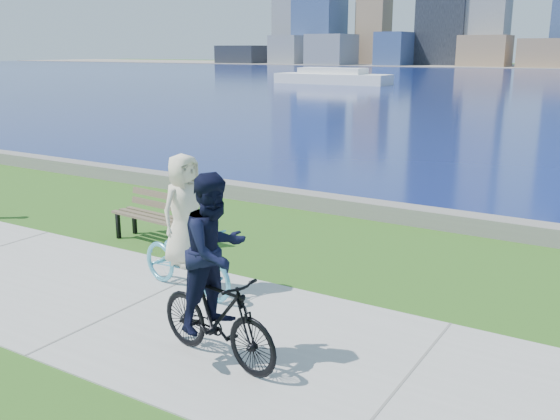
{
  "coord_description": "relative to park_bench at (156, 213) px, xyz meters",
  "views": [
    {
      "loc": [
        6.04,
        -5.85,
        3.52
      ],
      "look_at": [
        1.16,
        2.08,
        1.1
      ],
      "focal_mm": 40.0,
      "sensor_mm": 36.0,
      "label": 1
    }
  ],
  "objects": [
    {
      "name": "seawall",
      "position": [
        1.77,
        3.74,
        -0.38
      ],
      "size": [
        90.0,
        0.5,
        0.35
      ],
      "primitive_type": "cube",
      "color": "slate",
      "rests_on": "ground"
    },
    {
      "name": "cyclist_man",
      "position": [
        3.77,
        -3.12,
        0.4
      ],
      "size": [
        0.81,
        1.87,
        2.21
      ],
      "rotation": [
        0.0,
        0.0,
        1.41
      ],
      "color": "black",
      "rests_on": "ground"
    },
    {
      "name": "ground",
      "position": [
        1.77,
        -2.46,
        -0.55
      ],
      "size": [
        320.0,
        320.0,
        0.0
      ],
      "primitive_type": "plane",
      "color": "#275516",
      "rests_on": "ground"
    },
    {
      "name": "cyclist_woman",
      "position": [
        2.09,
        -1.64,
        0.23
      ],
      "size": [
        0.97,
        1.96,
        2.07
      ],
      "rotation": [
        0.0,
        0.0,
        1.4
      ],
      "color": "#58B8D6",
      "rests_on": "ground"
    },
    {
      "name": "ferry_near",
      "position": [
        -21.67,
        49.8,
        0.12
      ],
      "size": [
        11.98,
        3.42,
        1.63
      ],
      "color": "white",
      "rests_on": "ground"
    },
    {
      "name": "concrete_path",
      "position": [
        1.77,
        -2.46,
        -0.54
      ],
      "size": [
        80.0,
        3.5,
        0.02
      ],
      "primitive_type": "cube",
      "color": "#A5A49F",
      "rests_on": "ground"
    },
    {
      "name": "park_bench",
      "position": [
        0.0,
        0.0,
        0.0
      ],
      "size": [
        1.8,
        0.77,
        0.91
      ],
      "rotation": [
        0.0,
        0.0,
        -0.1
      ],
      "color": "black",
      "rests_on": "ground"
    }
  ]
}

